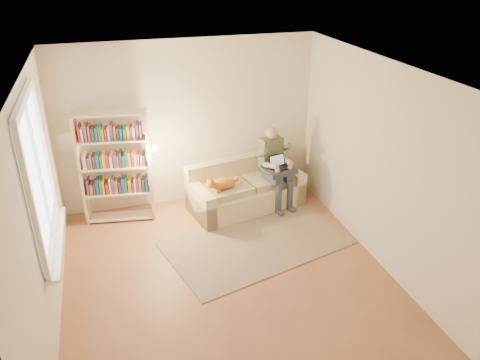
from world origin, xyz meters
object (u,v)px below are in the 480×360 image
object	(u,v)px
person	(275,163)
cat	(224,183)
sofa	(245,191)
laptop	(276,165)
bookshelf	(115,162)

from	to	relation	value
person	cat	world-z (taller)	person
sofa	laptop	xyz separation A→B (m)	(0.44, -0.16, 0.46)
sofa	cat	xyz separation A→B (m)	(-0.40, -0.20, 0.30)
laptop	bookshelf	xyz separation A→B (m)	(-2.38, 0.32, 0.21)
sofa	bookshelf	distance (m)	2.06
bookshelf	laptop	bearing A→B (deg)	1.10
bookshelf	sofa	bearing A→B (deg)	4.06
person	cat	distance (m)	0.89
laptop	bookshelf	size ratio (longest dim) A/B	0.18
cat	laptop	xyz separation A→B (m)	(0.84, 0.04, 0.16)
laptop	cat	bearing A→B (deg)	170.65
sofa	laptop	distance (m)	0.66
person	bookshelf	xyz separation A→B (m)	(-2.40, 0.21, 0.23)
person	laptop	xyz separation A→B (m)	(-0.03, -0.12, 0.01)
sofa	bookshelf	xyz separation A→B (m)	(-1.93, 0.16, 0.68)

